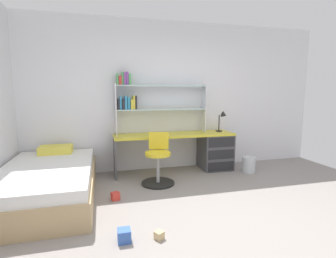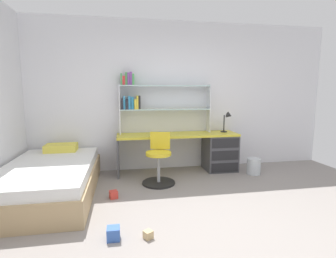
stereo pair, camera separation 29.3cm
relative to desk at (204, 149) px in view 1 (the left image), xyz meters
name	(u,v)px [view 1 (the left image)]	position (x,y,z in m)	size (l,w,h in m)	color
ground_plane	(221,229)	(-0.63, -2.03, -0.41)	(6.13, 5.64, 0.02)	gray
room_shell	(98,98)	(-1.88, -0.80, 0.96)	(6.13, 5.64, 2.73)	silver
desk	(204,149)	(0.00, 0.00, 0.00)	(2.16, 0.54, 0.70)	gold
bookshelf_hutch	(147,98)	(-1.06, 0.15, 0.94)	(1.65, 0.22, 1.09)	silver
desk_lamp	(223,118)	(0.37, 0.02, 0.56)	(0.20, 0.16, 0.38)	black
swivel_chair	(158,164)	(-1.00, -0.52, -0.08)	(0.52, 0.52, 0.81)	black
bed_platform	(48,183)	(-2.58, -0.75, -0.17)	(1.20, 2.07, 0.58)	tan
waste_bin	(249,164)	(0.72, -0.37, -0.26)	(0.24, 0.24, 0.28)	silver
toy_block_natural_0	(159,235)	(-1.33, -2.07, -0.36)	(0.08, 0.08, 0.08)	tan
toy_block_red_1	(115,196)	(-1.70, -1.01, -0.35)	(0.10, 0.10, 0.10)	red
toy_block_blue_2	(124,235)	(-1.67, -2.02, -0.33)	(0.13, 0.13, 0.13)	#3860B7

